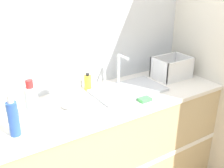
# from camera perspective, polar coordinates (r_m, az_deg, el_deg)

# --- Properties ---
(wall_back) EXTENTS (4.45, 0.06, 2.60)m
(wall_back) POSITION_cam_1_polar(r_m,az_deg,el_deg) (2.06, -8.39, 9.01)
(wall_back) COLOR silver
(wall_back) RESTS_ON ground_plane
(wall_right) EXTENTS (0.06, 2.60, 2.60)m
(wall_right) POSITION_cam_1_polar(r_m,az_deg,el_deg) (2.44, 18.80, 10.24)
(wall_right) COLOR beige
(wall_right) RESTS_ON ground_plane
(counter_cabinet) EXTENTS (2.08, 0.63, 0.93)m
(counter_cabinet) POSITION_cam_1_polar(r_m,az_deg,el_deg) (2.15, -3.27, -14.94)
(counter_cabinet) COLOR tan
(counter_cabinet) RESTS_ON ground_plane
(sink) EXTENTS (0.56, 0.32, 0.27)m
(sink) POSITION_cam_1_polar(r_m,az_deg,el_deg) (2.06, 3.49, -1.05)
(sink) COLOR silver
(sink) RESTS_ON counter_cabinet
(paper_towel_roll) EXTENTS (0.14, 0.14, 0.25)m
(paper_towel_roll) POSITION_cam_1_polar(r_m,az_deg,el_deg) (1.80, -9.10, -1.24)
(paper_towel_roll) COLOR #4C4C51
(paper_towel_roll) RESTS_ON counter_cabinet
(dish_rack) EXTENTS (0.31, 0.23, 0.18)m
(dish_rack) POSITION_cam_1_polar(r_m,az_deg,el_deg) (2.37, 12.85, 3.07)
(dish_rack) COLOR white
(dish_rack) RESTS_ON counter_cabinet
(bottle_white_spray) EXTENTS (0.08, 0.08, 0.27)m
(bottle_white_spray) POSITION_cam_1_polar(r_m,az_deg,el_deg) (1.70, -17.06, -3.88)
(bottle_white_spray) COLOR white
(bottle_white_spray) RESTS_ON counter_cabinet
(bottle_blue) EXTENTS (0.06, 0.06, 0.25)m
(bottle_blue) POSITION_cam_1_polar(r_m,az_deg,el_deg) (1.57, -20.69, -6.90)
(bottle_blue) COLOR #2D56B7
(bottle_blue) RESTS_ON counter_cabinet
(soap_dispenser) EXTENTS (0.06, 0.06, 0.14)m
(soap_dispenser) POSITION_cam_1_polar(r_m,az_deg,el_deg) (2.07, -5.28, 0.36)
(soap_dispenser) COLOR gold
(soap_dispenser) RESTS_ON counter_cabinet
(sponge) EXTENTS (0.09, 0.06, 0.02)m
(sponge) POSITION_cam_1_polar(r_m,az_deg,el_deg) (1.91, 7.16, -3.37)
(sponge) COLOR #4CB259
(sponge) RESTS_ON counter_cabinet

